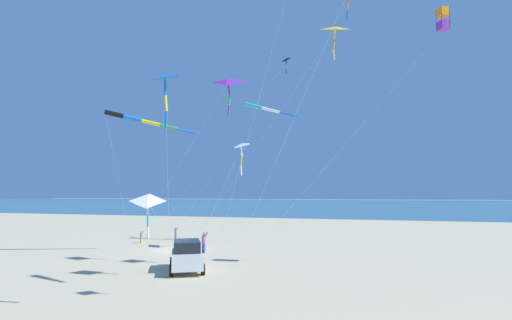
{
  "coord_description": "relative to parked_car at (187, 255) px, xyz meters",
  "views": [
    {
      "loc": [
        -30.56,
        -16.57,
        4.86
      ],
      "look_at": [
        -4.39,
        -8.62,
        7.22
      ],
      "focal_mm": 27.29,
      "sensor_mm": 36.0,
      "label": 1
    }
  ],
  "objects": [
    {
      "name": "person_child_green_jacket",
      "position": [
        11.12,
        10.61,
        -0.31
      ],
      "size": [
        0.38,
        0.42,
        1.19
      ],
      "color": "gold",
      "rests_on": "ground_plane"
    },
    {
      "name": "kite_box_magenta_far_left",
      "position": [
        5.32,
        -16.24,
        15.71
      ],
      "size": [
        4.4,
        13.69,
        17.46
      ],
      "color": "orange",
      "rests_on": "ground_plane"
    },
    {
      "name": "kite_delta_long_streamer_right",
      "position": [
        -8.32,
        -3.05,
        8.82
      ],
      "size": [
        9.14,
        5.14,
        10.14
      ],
      "color": "blue",
      "rests_on": "ground_plane"
    },
    {
      "name": "kite_delta_black_fish_shape",
      "position": [
        2.92,
        -9.23,
        14.86
      ],
      "size": [
        1.38,
        12.32,
        16.19
      ],
      "color": "yellow",
      "rests_on": "ground_plane"
    },
    {
      "name": "kite_delta_striped_overhead",
      "position": [
        10.01,
        -0.15,
        8.16
      ],
      "size": [
        3.21,
        4.41,
        9.55
      ],
      "color": "white",
      "rests_on": "ground_plane"
    },
    {
      "name": "cooler_box",
      "position": [
        2.16,
        0.9,
        -0.74
      ],
      "size": [
        0.62,
        0.42,
        0.42
      ],
      "color": "purple",
      "rests_on": "ground_plane"
    },
    {
      "name": "kite_delta_rainbow_low_near",
      "position": [
        2.55,
        -1.73,
        11.8
      ],
      "size": [
        7.46,
        13.17,
        13.28
      ],
      "color": "purple",
      "rests_on": "ground_plane"
    },
    {
      "name": "kite_delta_long_streamer_left",
      "position": [
        -2.19,
        1.54,
        3.41
      ],
      "size": [
        8.82,
        2.71,
        4.86
      ],
      "color": "white",
      "rests_on": "ground_plane"
    },
    {
      "name": "kite_windsock_teal_far_right",
      "position": [
        5.26,
        7.38,
        10.09
      ],
      "size": [
        8.22,
        9.64,
        11.83
      ],
      "color": "black",
      "rests_on": "ground_plane"
    },
    {
      "name": "kite_windsock_small_distant",
      "position": [
        15.37,
        -0.65,
        12.71
      ],
      "size": [
        1.82,
        15.16,
        14.44
      ],
      "color": "#1EB7C6",
      "rests_on": "ground_plane"
    },
    {
      "name": "kite_delta_purple_drifting",
      "position": [
        16.38,
        -2.84,
        17.85
      ],
      "size": [
        1.12,
        13.61,
        19.27
      ],
      "color": "black",
      "rests_on": "ground_plane"
    },
    {
      "name": "ground_plane",
      "position": [
        7.83,
        5.06,
        -0.95
      ],
      "size": [
        600.0,
        600.0,
        0.0
      ],
      "primitive_type": "plane",
      "color": "#C6B58C"
    },
    {
      "name": "person_adult_flyer",
      "position": [
        7.02,
        2.02,
        -0.0
      ],
      "size": [
        0.56,
        0.62,
        1.75
      ],
      "color": "#335199",
      "rests_on": "ground_plane"
    },
    {
      "name": "person_child_grey_jacket",
      "position": [
        15.13,
        9.0,
        -0.22
      ],
      "size": [
        0.46,
        0.48,
        1.35
      ],
      "color": "#3D7F51",
      "rests_on": "ground_plane"
    },
    {
      "name": "ocean_water_strip",
      "position": [
        172.83,
        5.06,
        -0.95
      ],
      "size": [
        240.0,
        600.0,
        0.01
      ],
      "primitive_type": "cube",
      "color": "#386B84",
      "rests_on": "ground_plane"
    },
    {
      "name": "parked_car",
      "position": [
        0.0,
        0.0,
        0.0
      ],
      "size": [
        4.66,
        3.68,
        1.85
      ],
      "color": "silver",
      "rests_on": "ground_plane"
    }
  ]
}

